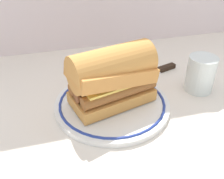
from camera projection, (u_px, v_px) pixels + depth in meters
name	position (u px, v px, depth m)	size (l,w,h in m)	color
ground_plane	(117.00, 108.00, 0.56)	(1.50, 1.50, 0.00)	silver
plate	(112.00, 103.00, 0.56)	(0.25, 0.25, 0.01)	white
sausage_sandwich	(112.00, 76.00, 0.52)	(0.19, 0.13, 0.13)	#D08D42
drinking_glass	(200.00, 76.00, 0.60)	(0.07, 0.07, 0.09)	silver
butter_knife	(158.00, 71.00, 0.69)	(0.14, 0.06, 0.01)	silver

